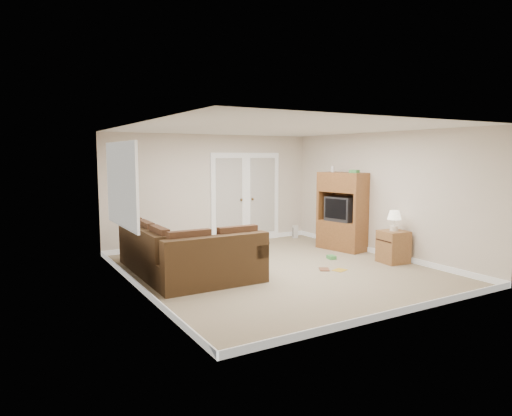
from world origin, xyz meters
TOP-DOWN VIEW (x-y plane):
  - floor at (0.00, 0.00)m, footprint 5.50×5.50m
  - ceiling at (0.00, 0.00)m, footprint 5.00×5.50m
  - wall_left at (-2.50, 0.00)m, footprint 0.02×5.50m
  - wall_right at (2.50, 0.00)m, footprint 0.02×5.50m
  - wall_back at (0.00, 2.75)m, footprint 5.00×0.02m
  - wall_front at (0.00, -2.75)m, footprint 5.00×0.02m
  - baseboards at (0.00, 0.00)m, footprint 5.00×5.50m
  - french_doors at (0.85, 2.71)m, footprint 1.80×0.05m
  - window_left at (-2.46, 1.00)m, footprint 0.05×1.92m
  - sectional_sofa at (-1.68, 0.45)m, footprint 1.77×2.65m
  - coffee_table at (-0.48, 0.54)m, footprint 0.70×1.06m
  - tv_armoire at (2.20, 0.81)m, footprint 0.78×1.14m
  - side_cabinet at (2.20, -0.63)m, footprint 0.52×0.52m
  - space_heater at (2.09, 2.45)m, footprint 0.14×0.13m
  - floor_magazine at (0.94, -0.58)m, footprint 0.30×0.26m
  - floor_greenbox at (1.38, 0.19)m, footprint 0.16×0.20m
  - floor_book at (0.64, -0.37)m, footprint 0.27×0.29m

SIDE VIEW (x-z plane):
  - floor at x=0.00m, z-range 0.00..0.00m
  - floor_magazine at x=0.94m, z-range 0.00..0.01m
  - floor_book at x=0.64m, z-range 0.00..0.02m
  - floor_greenbox at x=1.38m, z-range 0.00..0.07m
  - baseboards at x=0.00m, z-range 0.00..0.10m
  - space_heater at x=2.09m, z-range 0.00..0.30m
  - coffee_table at x=-0.48m, z-range -0.11..0.55m
  - sectional_sofa at x=-1.68m, z-range -0.09..0.73m
  - side_cabinet at x=2.20m, z-range -0.14..0.86m
  - tv_armoire at x=2.20m, z-range -0.05..1.74m
  - french_doors at x=0.85m, z-range -0.03..2.10m
  - wall_left at x=-2.50m, z-range 0.00..2.50m
  - wall_right at x=2.50m, z-range 0.00..2.50m
  - wall_back at x=0.00m, z-range 0.00..2.50m
  - wall_front at x=0.00m, z-range 0.00..2.50m
  - window_left at x=-2.46m, z-range 0.84..2.26m
  - ceiling at x=0.00m, z-range 2.49..2.51m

